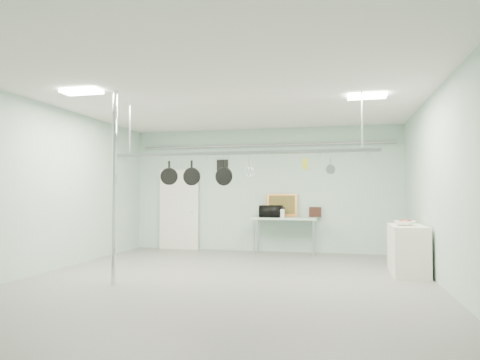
% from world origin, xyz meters
% --- Properties ---
extents(floor, '(8.00, 8.00, 0.00)m').
position_xyz_m(floor, '(0.00, 0.00, 0.00)').
color(floor, gray).
rests_on(floor, ground).
extents(ceiling, '(7.00, 8.00, 0.02)m').
position_xyz_m(ceiling, '(0.00, 0.00, 3.19)').
color(ceiling, silver).
rests_on(ceiling, back_wall).
extents(back_wall, '(7.00, 0.02, 3.20)m').
position_xyz_m(back_wall, '(0.00, 3.99, 1.60)').
color(back_wall, '#A7C9BD').
rests_on(back_wall, floor).
extents(right_wall, '(0.02, 8.00, 3.20)m').
position_xyz_m(right_wall, '(3.49, 0.00, 1.60)').
color(right_wall, '#A7C9BD').
rests_on(right_wall, floor).
extents(door, '(1.10, 0.10, 2.20)m').
position_xyz_m(door, '(-2.30, 3.94, 1.05)').
color(door, silver).
rests_on(door, floor).
extents(wall_vent, '(0.30, 0.04, 0.30)m').
position_xyz_m(wall_vent, '(-1.10, 3.97, 2.25)').
color(wall_vent, black).
rests_on(wall_vent, back_wall).
extents(conduit_pipe, '(6.60, 0.07, 0.07)m').
position_xyz_m(conduit_pipe, '(0.00, 3.90, 2.75)').
color(conduit_pipe, gray).
rests_on(conduit_pipe, back_wall).
extents(chrome_pole, '(0.08, 0.08, 3.20)m').
position_xyz_m(chrome_pole, '(-1.70, -0.60, 1.60)').
color(chrome_pole, silver).
rests_on(chrome_pole, floor).
extents(prep_table, '(1.60, 0.70, 0.91)m').
position_xyz_m(prep_table, '(0.60, 3.60, 0.83)').
color(prep_table, '#AFCEB9').
rests_on(prep_table, floor).
extents(side_cabinet, '(0.60, 1.20, 0.90)m').
position_xyz_m(side_cabinet, '(3.15, 1.40, 0.45)').
color(side_cabinet, white).
rests_on(side_cabinet, floor).
extents(pot_rack, '(4.80, 0.06, 1.00)m').
position_xyz_m(pot_rack, '(0.20, 0.30, 2.23)').
color(pot_rack, '#B7B7BC').
rests_on(pot_rack, ceiling).
extents(light_panel_left, '(0.65, 0.30, 0.05)m').
position_xyz_m(light_panel_left, '(-2.20, -0.80, 3.16)').
color(light_panel_left, white).
rests_on(light_panel_left, ceiling).
extents(light_panel_right, '(0.65, 0.30, 0.05)m').
position_xyz_m(light_panel_right, '(2.40, 0.60, 3.16)').
color(light_panel_right, white).
rests_on(light_panel_right, ceiling).
extents(microwave, '(0.56, 0.40, 0.30)m').
position_xyz_m(microwave, '(0.27, 3.54, 1.05)').
color(microwave, black).
rests_on(microwave, prep_table).
extents(coffee_canister, '(0.20, 0.20, 0.21)m').
position_xyz_m(coffee_canister, '(0.54, 3.47, 1.01)').
color(coffee_canister, white).
rests_on(coffee_canister, prep_table).
extents(painting_large, '(0.78, 0.15, 0.58)m').
position_xyz_m(painting_large, '(0.50, 3.90, 1.20)').
color(painting_large, orange).
rests_on(painting_large, prep_table).
extents(painting_small, '(0.31, 0.11, 0.25)m').
position_xyz_m(painting_small, '(1.34, 3.90, 1.03)').
color(painting_small, black).
rests_on(painting_small, prep_table).
extents(fruit_bowl, '(0.46, 0.46, 0.09)m').
position_xyz_m(fruit_bowl, '(3.08, 1.25, 0.95)').
color(fruit_bowl, white).
rests_on(fruit_bowl, side_cabinet).
extents(skillet_left, '(0.30, 0.19, 0.43)m').
position_xyz_m(skillet_left, '(-1.11, 0.30, 1.87)').
color(skillet_left, black).
rests_on(skillet_left, pot_rack).
extents(skillet_mid, '(0.32, 0.06, 0.46)m').
position_xyz_m(skillet_mid, '(-0.67, 0.30, 1.85)').
color(skillet_mid, black).
rests_on(skillet_mid, pot_rack).
extents(skillet_right, '(0.33, 0.11, 0.44)m').
position_xyz_m(skillet_right, '(-0.07, 0.30, 1.87)').
color(skillet_right, black).
rests_on(skillet_right, pot_rack).
extents(whisk, '(0.18, 0.18, 0.32)m').
position_xyz_m(whisk, '(0.39, 0.30, 1.93)').
color(whisk, '#B1B2B6').
rests_on(whisk, pot_rack).
extents(grater, '(0.08, 0.02, 0.20)m').
position_xyz_m(grater, '(1.36, 0.30, 1.99)').
color(grater, gold).
rests_on(grater, pot_rack).
extents(saucepan, '(0.16, 0.09, 0.27)m').
position_xyz_m(saucepan, '(1.78, 0.30, 1.95)').
color(saucepan, silver).
rests_on(saucepan, pot_rack).
extents(fruit_cluster, '(0.24, 0.24, 0.09)m').
position_xyz_m(fruit_cluster, '(3.08, 1.25, 0.99)').
color(fruit_cluster, red).
rests_on(fruit_cluster, fruit_bowl).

